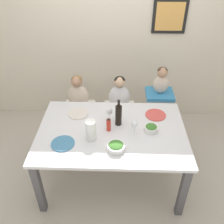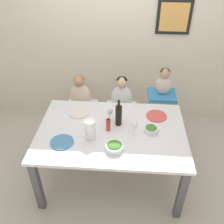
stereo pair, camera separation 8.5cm
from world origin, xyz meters
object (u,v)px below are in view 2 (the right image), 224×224
object	(u,v)px
salad_bowl_small	(151,129)
dinner_plate_back_right	(156,116)
person_baby_right	(164,80)
wine_bottle	(119,115)
wine_glass_near	(134,125)
dinner_plate_front_left	(62,142)
paper_towel_roll	(90,130)
chair_far_center	(121,113)
person_child_left	(80,92)
chair_far_left	(82,111)
person_child_center	(122,93)
chair_right_highchair	(161,104)
salad_bowl_large	(114,147)
dinner_plate_back_left	(79,113)
wine_glass_far	(110,111)

from	to	relation	value
salad_bowl_small	dinner_plate_back_right	xyz separation A→B (m)	(0.08, 0.27, -0.03)
person_baby_right	wine_bottle	distance (m)	0.87
wine_glass_near	dinner_plate_front_left	size ratio (longest dim) A/B	0.68
paper_towel_roll	chair_far_center	bearing A→B (deg)	73.34
person_child_left	person_baby_right	distance (m)	1.10
chair_far_left	dinner_plate_back_right	distance (m)	1.14
wine_bottle	wine_glass_near	size ratio (longest dim) A/B	1.94
person_child_left	person_baby_right	size ratio (longest dim) A/B	1.33
chair_far_center	person_baby_right	xyz separation A→B (m)	(0.53, 0.00, 0.53)
chair_far_center	person_baby_right	world-z (taller)	person_baby_right
person_child_center	dinner_plate_front_left	world-z (taller)	person_child_center
person_child_center	chair_far_center	bearing A→B (deg)	-90.00
dinner_plate_back_right	chair_right_highchair	bearing A→B (deg)	77.60
person_child_left	person_baby_right	world-z (taller)	person_baby_right
wine_bottle	chair_right_highchair	bearing A→B (deg)	51.71
chair_far_center	salad_bowl_large	distance (m)	1.13
chair_far_left	paper_towel_roll	size ratio (longest dim) A/B	2.14
wine_bottle	dinner_plate_back_left	size ratio (longest dim) A/B	1.33
chair_right_highchair	dinner_plate_back_left	world-z (taller)	dinner_plate_back_left
person_child_center	wine_bottle	xyz separation A→B (m)	(-0.01, -0.68, 0.15)
person_baby_right	dinner_plate_back_right	distance (m)	0.55
dinner_plate_back_left	person_baby_right	bearing A→B (deg)	26.98
wine_glass_far	dinner_plate_back_right	distance (m)	0.54
wine_bottle	salad_bowl_small	bearing A→B (deg)	-16.94
wine_bottle	wine_glass_far	world-z (taller)	wine_bottle
salad_bowl_small	chair_right_highchair	bearing A→B (deg)	76.16
person_child_center	wine_bottle	size ratio (longest dim) A/B	1.54
paper_towel_roll	dinner_plate_back_left	size ratio (longest dim) A/B	0.96
person_child_left	dinner_plate_back_right	distance (m)	1.09
chair_far_left	person_baby_right	xyz separation A→B (m)	(1.08, 0.00, 0.53)
chair_right_highchair	salad_bowl_small	xyz separation A→B (m)	(-0.19, -0.78, 0.21)
paper_towel_roll	dinner_plate_back_left	bearing A→B (deg)	115.14
wine_glass_near	chair_right_highchair	bearing A→B (deg)	65.68
chair_far_left	chair_far_center	size ratio (longest dim) A/B	1.00
wine_glass_near	dinner_plate_front_left	bearing A→B (deg)	-164.90
salad_bowl_large	dinner_plate_back_right	world-z (taller)	salad_bowl_large
paper_towel_roll	wine_glass_far	xyz separation A→B (m)	(0.17, 0.32, 0.00)
person_child_center	dinner_plate_front_left	size ratio (longest dim) A/B	2.04
dinner_plate_back_right	wine_glass_near	bearing A→B (deg)	-129.70
wine_glass_far	salad_bowl_large	xyz separation A→B (m)	(0.08, -0.47, -0.07)
chair_right_highchair	salad_bowl_large	xyz separation A→B (m)	(-0.55, -1.07, 0.21)
person_baby_right	wine_glass_near	bearing A→B (deg)	-114.29
person_child_left	dinner_plate_back_left	distance (m)	0.51
person_baby_right	wine_glass_near	xyz separation A→B (m)	(-0.37, -0.82, -0.08)
salad_bowl_large	wine_glass_near	bearing A→B (deg)	53.90
person_baby_right	wine_bottle	size ratio (longest dim) A/B	1.16
salad_bowl_small	person_baby_right	bearing A→B (deg)	76.19
person_baby_right	dinner_plate_back_right	size ratio (longest dim) A/B	1.53
person_child_center	paper_towel_roll	size ratio (longest dim) A/B	2.13
chair_far_center	salad_bowl_small	bearing A→B (deg)	-66.79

